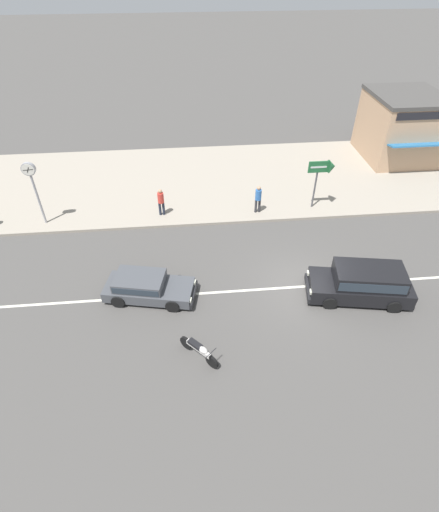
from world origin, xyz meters
The scene contains 11 objects.
ground_plane centered at (0.00, 0.00, 0.00)m, with size 160.00×160.00×0.00m, color #4C4947.
lane_centre_stripe centered at (0.00, 0.00, 0.00)m, with size 50.40×0.14×0.01m, color silver.
kerb_strip centered at (0.00, 10.30, 0.07)m, with size 68.00×10.00×0.15m, color #9E9384.
hatchback_dark_grey_1 centered at (-7.22, 0.09, 0.59)m, with size 4.17×2.35×1.10m.
minivan_black_3 centered at (2.17, -0.84, 0.84)m, with size 4.66×2.47×1.56m.
motorcycle_0 centered at (-5.11, -3.42, 0.42)m, with size 1.38×1.43×0.80m.
street_clock centered at (-13.00, 6.21, 2.85)m, with size 0.69×0.22×3.58m.
arrow_signboard centered at (2.55, 6.37, 2.57)m, with size 1.48×0.72×2.90m.
pedestrian_by_shop centered at (-1.25, 6.16, 1.11)m, with size 0.34×0.34×1.64m.
pedestrian_far_end centered at (-6.64, 6.40, 1.08)m, with size 0.34×0.34×1.61m.
shopfront_corner_warung centered at (9.60, 12.46, 2.30)m, with size 4.53×5.75×4.28m.
Camera 1 is at (-5.24, -12.79, 12.59)m, focal length 28.00 mm.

